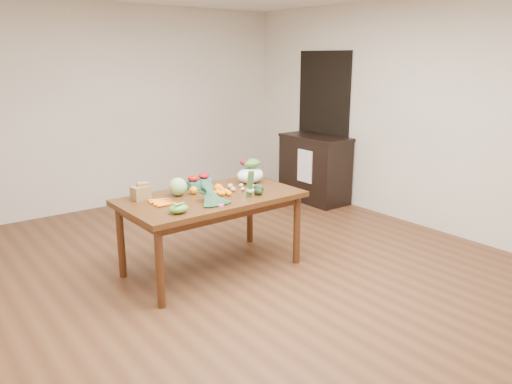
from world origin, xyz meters
TOP-DOWN VIEW (x-y plane):
  - floor at (0.00, 0.00)m, footprint 6.00×6.00m
  - room_walls at (0.00, 0.00)m, footprint 5.02×6.02m
  - dining_table at (-0.27, 0.28)m, footprint 1.69×0.96m
  - doorway_dark at (2.48, 1.60)m, footprint 0.02×1.00m
  - cabinet at (2.22, 1.47)m, footprint 0.52×1.02m
  - dish_towel at (1.96, 1.40)m, footprint 0.02×0.28m
  - paper_bag at (-0.85, 0.55)m, footprint 0.21×0.18m
  - cabbage at (-0.51, 0.47)m, footprint 0.17×0.17m
  - strawberry_basket_a at (-0.27, 0.60)m, footprint 0.12×0.12m
  - strawberry_basket_b at (-0.12, 0.65)m, footprint 0.11×0.11m
  - orange_a at (-0.37, 0.42)m, footprint 0.08×0.08m
  - orange_b at (-0.20, 0.47)m, footprint 0.07×0.07m
  - orange_c at (-0.16, 0.32)m, footprint 0.09×0.09m
  - mandarin_cluster at (-0.17, 0.23)m, footprint 0.18×0.18m
  - carrots at (-0.75, 0.32)m, footprint 0.22×0.25m
  - snap_pea_bag at (-0.77, -0.02)m, footprint 0.17×0.13m
  - kale_bunch at (-0.39, 0.02)m, footprint 0.33×0.41m
  - asparagus_bundle at (0.00, 0.02)m, footprint 0.08×0.12m
  - potato_a at (-0.02, 0.27)m, footprint 0.05×0.05m
  - potato_b at (0.07, 0.23)m, footprint 0.05×0.04m
  - potato_c at (0.14, 0.36)m, footprint 0.05×0.04m
  - potato_d at (0.03, 0.39)m, footprint 0.06×0.05m
  - potato_e at (0.20, 0.25)m, footprint 0.05×0.05m
  - avocado_a at (0.10, 0.03)m, footprint 0.09×0.11m
  - avocado_b at (0.17, 0.11)m, footprint 0.11×0.13m
  - salad_bag at (0.32, 0.45)m, footprint 0.30×0.23m

SIDE VIEW (x-z plane):
  - floor at x=0.00m, z-range 0.00..0.00m
  - dining_table at x=-0.27m, z-range 0.00..0.75m
  - cabinet at x=2.22m, z-range 0.00..0.94m
  - dish_towel at x=1.96m, z-range 0.33..0.78m
  - carrots at x=-0.75m, z-range 0.75..0.78m
  - potato_b at x=0.07m, z-range 0.75..0.79m
  - potato_c at x=0.14m, z-range 0.75..0.79m
  - potato_e at x=0.20m, z-range 0.75..0.79m
  - potato_a at x=-0.02m, z-range 0.75..0.80m
  - potato_d at x=0.03m, z-range 0.75..0.80m
  - avocado_a at x=0.10m, z-range 0.75..0.81m
  - orange_b at x=-0.20m, z-range 0.75..0.82m
  - snap_pea_bag at x=-0.77m, z-range 0.75..0.83m
  - orange_a at x=-0.37m, z-range 0.75..0.83m
  - mandarin_cluster at x=-0.17m, z-range 0.75..0.83m
  - avocado_b at x=0.17m, z-range 0.75..0.83m
  - orange_c at x=-0.16m, z-range 0.75..0.84m
  - strawberry_basket_b at x=-0.12m, z-range 0.75..0.85m
  - strawberry_basket_a at x=-0.27m, z-range 0.75..0.85m
  - paper_bag at x=-0.85m, z-range 0.75..0.90m
  - kale_bunch at x=-0.39m, z-range 0.75..0.91m
  - cabbage at x=-0.51m, z-range 0.75..0.92m
  - salad_bag at x=0.32m, z-range 0.75..0.98m
  - asparagus_bundle at x=0.00m, z-range 0.75..1.00m
  - doorway_dark at x=2.48m, z-range 0.00..2.10m
  - room_walls at x=0.00m, z-range 0.00..2.70m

